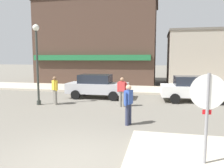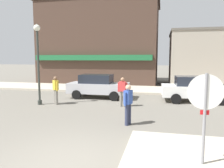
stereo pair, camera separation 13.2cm
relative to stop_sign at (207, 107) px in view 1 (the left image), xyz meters
name	(u,v)px [view 1 (the left image)]	position (x,y,z in m)	size (l,w,h in m)	color
ground_plane	(69,163)	(-3.28, -0.40, -1.52)	(160.00, 160.00, 0.00)	#6B665B
kerb_far	(132,89)	(-3.28, 12.59, -1.44)	(80.00, 4.00, 0.15)	#B7AD99
stop_sign	(207,107)	(0.00, 0.00, 0.00)	(0.82, 0.09, 2.30)	gray
lamp_post	(37,52)	(-7.77, 5.80, 1.44)	(0.36, 0.36, 4.54)	#333833
parked_car_nearest	(97,86)	(-5.13, 8.64, -0.71)	(4.00, 1.88, 1.56)	#B7B7BC
parked_car_second	(194,88)	(1.01, 8.61, -0.71)	(4.09, 2.05, 1.56)	white
pedestrian_crossing_near	(122,91)	(-3.04, 6.30, -0.65)	(0.56, 0.25, 1.61)	gray
pedestrian_crossing_far	(128,103)	(-2.25, 3.10, -0.65)	(0.33, 0.55, 1.61)	#2D334C
pedestrian_kerb_side	(55,90)	(-6.88, 6.05, -0.65)	(0.47, 0.43, 1.61)	gray
building_corner_shop	(100,43)	(-7.51, 18.16, 2.75)	(12.35, 7.61, 8.53)	#473328
building_storefront_left_near	(211,59)	(3.81, 17.42, 1.08)	(8.18, 6.47, 5.18)	#9E9384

